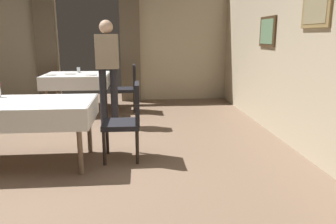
{
  "coord_description": "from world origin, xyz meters",
  "views": [
    {
      "loc": [
        1.11,
        -3.51,
        1.47
      ],
      "look_at": [
        1.46,
        0.47,
        0.54
      ],
      "focal_mm": 35.06,
      "sensor_mm": 36.0,
      "label": 1
    }
  ],
  "objects_px": {
    "plate_far_b": "(51,75)",
    "glass_far_d": "(79,70)",
    "dining_table_mid": "(24,109)",
    "plate_far_c": "(70,74)",
    "dining_table_far": "(77,79)",
    "chair_far_right": "(129,86)",
    "chair_mid_right": "(128,118)",
    "plate_far_a": "(91,75)",
    "person_waiter_by_doorway": "(108,64)"
  },
  "relations": [
    {
      "from": "dining_table_mid",
      "to": "glass_far_d",
      "type": "height_order",
      "value": "glass_far_d"
    },
    {
      "from": "glass_far_d",
      "to": "person_waiter_by_doorway",
      "type": "bearing_deg",
      "value": -61.69
    },
    {
      "from": "plate_far_b",
      "to": "glass_far_d",
      "type": "relative_size",
      "value": 2.0
    },
    {
      "from": "chair_far_right",
      "to": "plate_far_b",
      "type": "distance_m",
      "value": 1.47
    },
    {
      "from": "chair_far_right",
      "to": "plate_far_c",
      "type": "relative_size",
      "value": 3.92
    },
    {
      "from": "glass_far_d",
      "to": "person_waiter_by_doorway",
      "type": "relative_size",
      "value": 0.06
    },
    {
      "from": "plate_far_c",
      "to": "glass_far_d",
      "type": "relative_size",
      "value": 2.21
    },
    {
      "from": "dining_table_far",
      "to": "plate_far_c",
      "type": "xyz_separation_m",
      "value": [
        -0.12,
        -0.03,
        0.1
      ]
    },
    {
      "from": "dining_table_mid",
      "to": "dining_table_far",
      "type": "bearing_deg",
      "value": 88.11
    },
    {
      "from": "chair_mid_right",
      "to": "person_waiter_by_doorway",
      "type": "relative_size",
      "value": 0.54
    },
    {
      "from": "plate_far_c",
      "to": "plate_far_b",
      "type": "bearing_deg",
      "value": -153.26
    },
    {
      "from": "glass_far_d",
      "to": "person_waiter_by_doorway",
      "type": "height_order",
      "value": "person_waiter_by_doorway"
    },
    {
      "from": "chair_mid_right",
      "to": "plate_far_c",
      "type": "height_order",
      "value": "chair_mid_right"
    },
    {
      "from": "chair_mid_right",
      "to": "plate_far_a",
      "type": "xyz_separation_m",
      "value": [
        -0.76,
        2.43,
        0.24
      ]
    },
    {
      "from": "dining_table_far",
      "to": "plate_far_c",
      "type": "distance_m",
      "value": 0.16
    },
    {
      "from": "dining_table_far",
      "to": "dining_table_mid",
      "type": "bearing_deg",
      "value": -91.89
    },
    {
      "from": "dining_table_far",
      "to": "glass_far_d",
      "type": "bearing_deg",
      "value": 90.53
    },
    {
      "from": "dining_table_far",
      "to": "plate_far_a",
      "type": "distance_m",
      "value": 0.41
    },
    {
      "from": "dining_table_mid",
      "to": "plate_far_c",
      "type": "bearing_deg",
      "value": 90.64
    },
    {
      "from": "plate_far_a",
      "to": "glass_far_d",
      "type": "relative_size",
      "value": 2.2
    },
    {
      "from": "plate_far_b",
      "to": "dining_table_mid",
      "type": "bearing_deg",
      "value": -82.22
    },
    {
      "from": "plate_far_c",
      "to": "glass_far_d",
      "type": "distance_m",
      "value": 0.29
    },
    {
      "from": "plate_far_b",
      "to": "plate_far_a",
      "type": "bearing_deg",
      "value": -5.36
    },
    {
      "from": "plate_far_a",
      "to": "person_waiter_by_doorway",
      "type": "relative_size",
      "value": 0.14
    },
    {
      "from": "person_waiter_by_doorway",
      "to": "plate_far_a",
      "type": "bearing_deg",
      "value": 116.0
    },
    {
      "from": "chair_far_right",
      "to": "plate_far_c",
      "type": "distance_m",
      "value": 1.15
    },
    {
      "from": "plate_far_a",
      "to": "dining_table_far",
      "type": "bearing_deg",
      "value": 138.95
    },
    {
      "from": "plate_far_c",
      "to": "dining_table_far",
      "type": "bearing_deg",
      "value": 14.83
    },
    {
      "from": "dining_table_mid",
      "to": "glass_far_d",
      "type": "relative_size",
      "value": 14.44
    },
    {
      "from": "plate_far_b",
      "to": "person_waiter_by_doorway",
      "type": "distance_m",
      "value": 1.47
    },
    {
      "from": "dining_table_mid",
      "to": "plate_far_c",
      "type": "relative_size",
      "value": 6.52
    },
    {
      "from": "chair_mid_right",
      "to": "chair_far_right",
      "type": "xyz_separation_m",
      "value": [
        -0.07,
        2.63,
        0.0
      ]
    },
    {
      "from": "chair_mid_right",
      "to": "chair_far_right",
      "type": "height_order",
      "value": "same"
    },
    {
      "from": "dining_table_mid",
      "to": "chair_far_right",
      "type": "distance_m",
      "value": 2.92
    },
    {
      "from": "dining_table_mid",
      "to": "person_waiter_by_doorway",
      "type": "height_order",
      "value": "person_waiter_by_doorway"
    },
    {
      "from": "plate_far_a",
      "to": "person_waiter_by_doorway",
      "type": "xyz_separation_m",
      "value": [
        0.4,
        -0.82,
        0.27
      ]
    },
    {
      "from": "plate_far_b",
      "to": "glass_far_d",
      "type": "xyz_separation_m",
      "value": [
        0.44,
        0.42,
        0.05
      ]
    },
    {
      "from": "glass_far_d",
      "to": "chair_far_right",
      "type": "bearing_deg",
      "value": -16.16
    },
    {
      "from": "plate_far_c",
      "to": "chair_mid_right",
      "type": "bearing_deg",
      "value": -65.9
    },
    {
      "from": "dining_table_mid",
      "to": "plate_far_b",
      "type": "distance_m",
      "value": 2.6
    },
    {
      "from": "dining_table_far",
      "to": "chair_far_right",
      "type": "xyz_separation_m",
      "value": [
        1.0,
        -0.06,
        -0.14
      ]
    },
    {
      "from": "dining_table_mid",
      "to": "plate_far_b",
      "type": "height_order",
      "value": "plate_far_b"
    },
    {
      "from": "chair_mid_right",
      "to": "glass_far_d",
      "type": "bearing_deg",
      "value": 110.14
    },
    {
      "from": "person_waiter_by_doorway",
      "to": "chair_far_right",
      "type": "bearing_deg",
      "value": 73.64
    },
    {
      "from": "person_waiter_by_doorway",
      "to": "plate_far_b",
      "type": "bearing_deg",
      "value": 142.23
    },
    {
      "from": "dining_table_mid",
      "to": "dining_table_far",
      "type": "height_order",
      "value": "same"
    },
    {
      "from": "chair_mid_right",
      "to": "glass_far_d",
      "type": "relative_size",
      "value": 8.67
    },
    {
      "from": "chair_far_right",
      "to": "plate_far_c",
      "type": "xyz_separation_m",
      "value": [
        -1.12,
        0.03,
        0.24
      ]
    },
    {
      "from": "dining_table_far",
      "to": "chair_mid_right",
      "type": "bearing_deg",
      "value": -68.36
    },
    {
      "from": "chair_far_right",
      "to": "plate_far_b",
      "type": "height_order",
      "value": "chair_far_right"
    }
  ]
}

